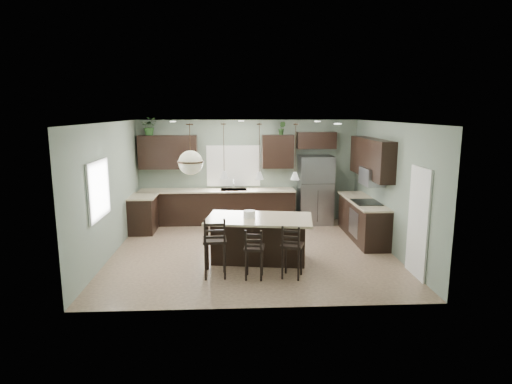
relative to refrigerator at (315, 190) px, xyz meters
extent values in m
plane|color=#9E8466|center=(-1.82, -2.35, -0.93)|extent=(6.00, 6.00, 0.00)
cube|color=white|center=(1.16, -3.90, 0.09)|extent=(0.04, 0.82, 2.04)
cube|color=white|center=(-2.22, 0.39, 0.62)|extent=(1.35, 0.02, 1.00)
cube|color=white|center=(-4.80, -3.15, 0.62)|extent=(0.02, 1.10, 1.00)
cube|color=black|center=(-4.52, -0.65, -0.48)|extent=(0.60, 0.90, 0.90)
cube|color=beige|center=(-4.50, -0.65, -0.01)|extent=(0.66, 0.96, 0.04)
cube|color=black|center=(-2.67, 0.10, -0.48)|extent=(4.20, 0.60, 0.90)
cube|color=beige|center=(-2.67, 0.08, -0.01)|extent=(4.20, 0.66, 0.04)
cube|color=gray|center=(-2.22, 0.08, 0.01)|extent=(0.70, 0.45, 0.01)
cylinder|color=silver|center=(-2.22, 0.05, 0.16)|extent=(0.02, 0.02, 0.28)
cube|color=black|center=(-3.97, 0.23, 1.02)|extent=(1.55, 0.34, 0.90)
cube|color=black|center=(-1.02, 0.23, 1.02)|extent=(0.85, 0.34, 0.90)
cube|color=black|center=(0.03, 0.23, 1.32)|extent=(1.05, 0.34, 0.45)
cube|color=black|center=(0.88, -1.47, -0.48)|extent=(0.60, 2.35, 0.90)
cube|color=beige|center=(0.86, -1.47, -0.01)|extent=(0.66, 2.35, 0.04)
cube|color=black|center=(0.86, -1.75, 0.02)|extent=(0.58, 0.75, 0.02)
cube|color=gray|center=(0.58, -1.75, -0.48)|extent=(0.01, 0.72, 0.60)
cube|color=black|center=(1.01, -1.47, 1.02)|extent=(0.34, 2.35, 0.90)
cube|color=gray|center=(0.96, -1.75, 0.62)|extent=(0.40, 0.75, 0.40)
cube|color=gray|center=(0.00, 0.00, 0.00)|extent=(0.90, 0.74, 1.85)
cube|color=black|center=(-1.71, -3.00, -0.46)|extent=(2.24, 1.48, 0.92)
cylinder|color=silver|center=(-1.90, -2.98, 0.07)|extent=(0.24, 0.24, 0.14)
cube|color=black|center=(-2.57, -3.77, -0.35)|extent=(0.45, 0.45, 1.15)
cube|color=black|center=(-1.85, -3.89, -0.45)|extent=(0.39, 0.39, 0.96)
cube|color=black|center=(-1.15, -3.87, -0.42)|extent=(0.48, 0.48, 1.01)
imported|color=#274E22|center=(-4.42, 0.20, 1.71)|extent=(0.44, 0.39, 0.47)
imported|color=#274920|center=(-0.91, 0.20, 1.65)|extent=(0.24, 0.22, 0.36)
plane|color=slate|center=(-1.82, 0.40, 0.48)|extent=(6.00, 0.00, 6.00)
plane|color=slate|center=(-1.82, -5.10, 0.48)|extent=(6.00, 0.00, 6.00)
plane|color=slate|center=(-4.82, -2.35, 0.48)|extent=(0.00, 5.50, 5.50)
plane|color=slate|center=(1.18, -2.35, 0.48)|extent=(0.00, 5.50, 5.50)
plane|color=white|center=(-1.82, -2.35, 1.87)|extent=(6.00, 6.00, 0.00)
camera|label=1|loc=(-2.20, -11.31, 2.09)|focal=30.00mm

